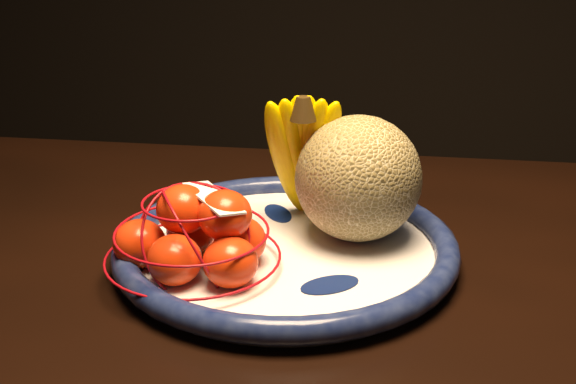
% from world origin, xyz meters
% --- Properties ---
extents(dining_table, '(1.55, 1.02, 0.74)m').
position_xyz_m(dining_table, '(-0.11, 0.02, 0.66)').
color(dining_table, black).
rests_on(dining_table, ground).
extents(fruit_bowl, '(0.35, 0.35, 0.03)m').
position_xyz_m(fruit_bowl, '(0.09, 0.13, 0.75)').
color(fruit_bowl, white).
rests_on(fruit_bowl, dining_table).
extents(cantaloupe, '(0.13, 0.13, 0.13)m').
position_xyz_m(cantaloupe, '(0.15, 0.17, 0.82)').
color(cantaloupe, olive).
rests_on(cantaloupe, fruit_bowl).
extents(banana_bunch, '(0.10, 0.10, 0.16)m').
position_xyz_m(banana_bunch, '(0.09, 0.20, 0.83)').
color(banana_bunch, '#FAD800').
rests_on(banana_bunch, fruit_bowl).
extents(mandarin_bag, '(0.21, 0.21, 0.11)m').
position_xyz_m(mandarin_bag, '(0.01, 0.07, 0.78)').
color(mandarin_bag, '#FA3B19').
rests_on(mandarin_bag, fruit_bowl).
extents(price_tag, '(0.07, 0.07, 0.01)m').
position_xyz_m(price_tag, '(0.03, 0.07, 0.82)').
color(price_tag, white).
rests_on(price_tag, mandarin_bag).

